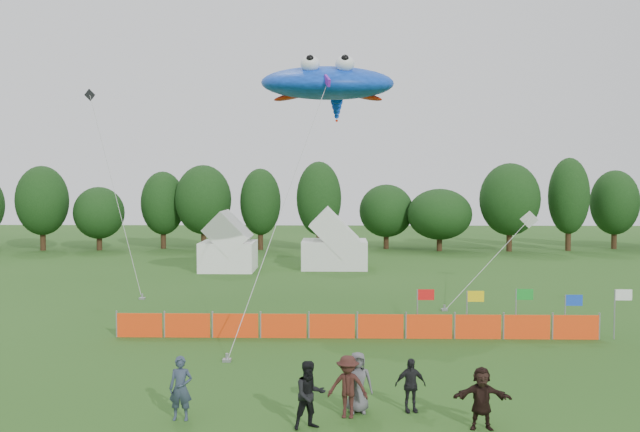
{
  "coord_description": "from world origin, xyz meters",
  "views": [
    {
      "loc": [
        0.62,
        -20.33,
        6.58
      ],
      "look_at": [
        0.0,
        6.0,
        5.2
      ],
      "focal_mm": 40.0,
      "sensor_mm": 36.0,
      "label": 1
    }
  ],
  "objects_px": {
    "tent_right": "(334,245)",
    "stingray_kite": "(329,85)",
    "tent_left": "(228,247)",
    "spectator_b": "(310,395)",
    "spectator_a": "(181,388)",
    "spectator_e": "(358,382)",
    "spectator_d": "(410,385)",
    "spectator_c": "(348,387)",
    "barrier_fence": "(356,326)",
    "spectator_f": "(482,398)"
  },
  "relations": [
    {
      "from": "spectator_e",
      "to": "tent_left",
      "type": "bearing_deg",
      "value": 101.01
    },
    {
      "from": "tent_right",
      "to": "stingray_kite",
      "type": "height_order",
      "value": "stingray_kite"
    },
    {
      "from": "tent_right",
      "to": "spectator_b",
      "type": "bearing_deg",
      "value": -90.93
    },
    {
      "from": "spectator_d",
      "to": "spectator_e",
      "type": "height_order",
      "value": "spectator_e"
    },
    {
      "from": "tent_left",
      "to": "spectator_f",
      "type": "height_order",
      "value": "tent_left"
    },
    {
      "from": "tent_right",
      "to": "spectator_e",
      "type": "distance_m",
      "value": 32.31
    },
    {
      "from": "spectator_a",
      "to": "spectator_e",
      "type": "distance_m",
      "value": 4.9
    },
    {
      "from": "spectator_d",
      "to": "stingray_kite",
      "type": "bearing_deg",
      "value": 87.5
    },
    {
      "from": "spectator_d",
      "to": "spectator_e",
      "type": "relative_size",
      "value": 0.89
    },
    {
      "from": "spectator_e",
      "to": "spectator_f",
      "type": "distance_m",
      "value": 3.46
    },
    {
      "from": "tent_right",
      "to": "stingray_kite",
      "type": "distance_m",
      "value": 17.49
    },
    {
      "from": "tent_right",
      "to": "spectator_f",
      "type": "bearing_deg",
      "value": -83.24
    },
    {
      "from": "tent_right",
      "to": "spectator_a",
      "type": "distance_m",
      "value": 33.3
    },
    {
      "from": "spectator_c",
      "to": "stingray_kite",
      "type": "distance_m",
      "value": 21.13
    },
    {
      "from": "spectator_e",
      "to": "spectator_f",
      "type": "height_order",
      "value": "spectator_e"
    },
    {
      "from": "tent_left",
      "to": "spectator_d",
      "type": "xyz_separation_m",
      "value": [
        9.84,
        -30.72,
        -0.97
      ]
    },
    {
      "from": "spectator_b",
      "to": "spectator_e",
      "type": "height_order",
      "value": "spectator_b"
    },
    {
      "from": "spectator_b",
      "to": "tent_right",
      "type": "bearing_deg",
      "value": 65.8
    },
    {
      "from": "tent_left",
      "to": "spectator_f",
      "type": "xyz_separation_m",
      "value": [
        11.57,
        -32.07,
        -0.91
      ]
    },
    {
      "from": "tent_left",
      "to": "tent_right",
      "type": "distance_m",
      "value": 7.73
    },
    {
      "from": "barrier_fence",
      "to": "spectator_c",
      "type": "height_order",
      "value": "spectator_c"
    },
    {
      "from": "spectator_e",
      "to": "stingray_kite",
      "type": "bearing_deg",
      "value": 89.12
    },
    {
      "from": "barrier_fence",
      "to": "spectator_e",
      "type": "relative_size",
      "value": 11.64
    },
    {
      "from": "barrier_fence",
      "to": "spectator_c",
      "type": "relative_size",
      "value": 11.51
    },
    {
      "from": "tent_right",
      "to": "spectator_a",
      "type": "height_order",
      "value": "tent_right"
    },
    {
      "from": "barrier_fence",
      "to": "stingray_kite",
      "type": "relative_size",
      "value": 0.94
    },
    {
      "from": "tent_right",
      "to": "spectator_b",
      "type": "relative_size",
      "value": 2.68
    },
    {
      "from": "spectator_c",
      "to": "spectator_e",
      "type": "relative_size",
      "value": 1.01
    },
    {
      "from": "tent_left",
      "to": "spectator_a",
      "type": "bearing_deg",
      "value": -83.66
    },
    {
      "from": "tent_left",
      "to": "spectator_b",
      "type": "distance_m",
      "value": 32.92
    },
    {
      "from": "spectator_e",
      "to": "spectator_f",
      "type": "xyz_separation_m",
      "value": [
        3.22,
        -1.26,
        -0.03
      ]
    },
    {
      "from": "spectator_d",
      "to": "tent_right",
      "type": "bearing_deg",
      "value": 83.44
    },
    {
      "from": "spectator_a",
      "to": "spectator_c",
      "type": "distance_m",
      "value": 4.57
    },
    {
      "from": "tent_right",
      "to": "spectator_d",
      "type": "distance_m",
      "value": 32.29
    },
    {
      "from": "barrier_fence",
      "to": "stingray_kite",
      "type": "xyz_separation_m",
      "value": [
        -1.23,
        8.46,
        10.99
      ]
    },
    {
      "from": "spectator_d",
      "to": "spectator_e",
      "type": "distance_m",
      "value": 1.49
    },
    {
      "from": "spectator_d",
      "to": "spectator_f",
      "type": "xyz_separation_m",
      "value": [
        1.73,
        -1.35,
        0.06
      ]
    },
    {
      "from": "spectator_c",
      "to": "spectator_f",
      "type": "distance_m",
      "value": 3.6
    },
    {
      "from": "tent_left",
      "to": "spectator_b",
      "type": "xyz_separation_m",
      "value": [
        7.05,
        -32.14,
        -0.83
      ]
    },
    {
      "from": "spectator_e",
      "to": "barrier_fence",
      "type": "bearing_deg",
      "value": 84.55
    },
    {
      "from": "tent_left",
      "to": "barrier_fence",
      "type": "bearing_deg",
      "value": -68.28
    },
    {
      "from": "barrier_fence",
      "to": "spectator_a",
      "type": "relative_size",
      "value": 11.36
    },
    {
      "from": "tent_right",
      "to": "spectator_d",
      "type": "bearing_deg",
      "value": -86.01
    },
    {
      "from": "tent_right",
      "to": "spectator_c",
      "type": "distance_m",
      "value": 32.75
    },
    {
      "from": "tent_right",
      "to": "barrier_fence",
      "type": "xyz_separation_m",
      "value": [
        0.97,
        -22.96,
        -1.22
      ]
    },
    {
      "from": "spectator_b",
      "to": "spectator_e",
      "type": "xyz_separation_m",
      "value": [
        1.3,
        1.34,
        -0.04
      ]
    },
    {
      "from": "spectator_c",
      "to": "spectator_d",
      "type": "relative_size",
      "value": 1.13
    },
    {
      "from": "barrier_fence",
      "to": "spectator_b",
      "type": "distance_m",
      "value": 10.78
    },
    {
      "from": "spectator_b",
      "to": "spectator_f",
      "type": "distance_m",
      "value": 4.52
    },
    {
      "from": "spectator_b",
      "to": "tent_left",
      "type": "bearing_deg",
      "value": 79.1
    }
  ]
}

